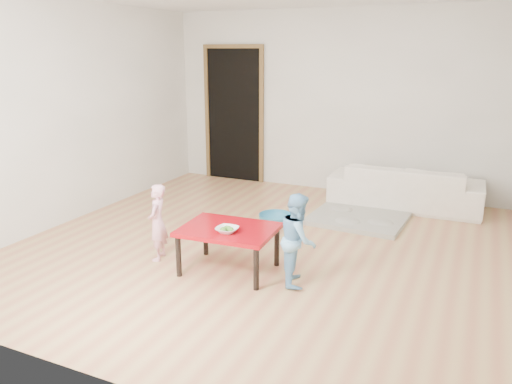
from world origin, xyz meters
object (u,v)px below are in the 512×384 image
Objects in this scene: child_pink at (157,222)px; sofa at (405,186)px; basin at (276,219)px; child_blue at (298,239)px; red_table at (229,249)px; bowl at (227,230)px.

sofa is at bearing 126.86° from child_pink.
child_pink is 1.62m from basin.
child_blue reaches higher than sofa.
sofa is at bearing 66.63° from red_table.
sofa is 3.11m from bowl.
sofa is at bearing 68.31° from bowl.
bowl is 0.65m from child_blue.
child_pink reaches higher than red_table.
child_blue reaches higher than basin.
red_table is 1.41m from basin.
sofa reaches higher than bowl.
child_blue is (0.67, 0.04, 0.20)m from red_table.
child_blue is at bearing 13.89° from bowl.
basin is at bearing 93.97° from red_table.
sofa is 4.76× the size of basin.
bowl is 0.24× the size of child_blue.
basin is (-1.29, -1.37, -0.22)m from sofa.
red_table is at bearing 73.12° from child_blue.
red_table is 0.70m from child_blue.
basin is at bearing 95.48° from bowl.
bowl is 1.57m from basin.
bowl is at bearing 66.54° from child_pink.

